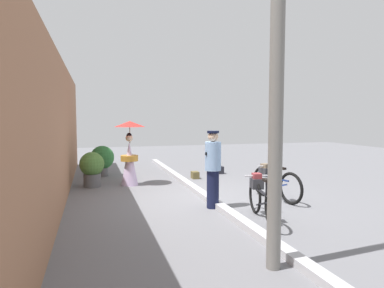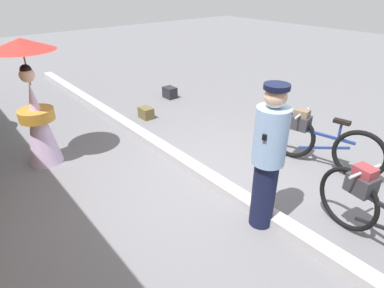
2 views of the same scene
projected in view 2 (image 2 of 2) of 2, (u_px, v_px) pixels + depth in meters
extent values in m
plane|color=slate|center=(219.00, 188.00, 4.34)|extent=(30.00, 30.00, 0.00)
cube|color=#B2B2B7|center=(219.00, 184.00, 4.31)|extent=(14.00, 0.20, 0.12)
torus|color=black|center=(292.00, 136.00, 4.93)|extent=(0.72, 0.21, 0.72)
torus|color=black|center=(359.00, 155.00, 4.40)|extent=(0.72, 0.21, 0.72)
cube|color=navy|center=(326.00, 136.00, 4.60)|extent=(0.80, 0.20, 0.04)
cube|color=navy|center=(323.00, 148.00, 4.69)|extent=(0.70, 0.17, 0.26)
cylinder|color=navy|center=(340.00, 132.00, 4.45)|extent=(0.03, 0.03, 0.30)
cube|color=black|center=(342.00, 122.00, 4.38)|extent=(0.23, 0.13, 0.05)
cylinder|color=silver|center=(302.00, 113.00, 4.70)|extent=(0.13, 0.48, 0.03)
cube|color=#333338|center=(301.00, 122.00, 4.76)|extent=(0.30, 0.27, 0.20)
cube|color=#72604C|center=(302.00, 114.00, 4.70)|extent=(0.23, 0.20, 0.14)
torus|color=black|center=(347.00, 199.00, 3.53)|extent=(0.73, 0.18, 0.73)
cylinder|color=silver|center=(365.00, 171.00, 3.26)|extent=(0.11, 0.48, 0.03)
cube|color=#333338|center=(362.00, 184.00, 3.33)|extent=(0.29, 0.26, 0.20)
cube|color=maroon|center=(365.00, 173.00, 3.27)|extent=(0.23, 0.19, 0.14)
cylinder|color=#141938|center=(263.00, 194.00, 3.54)|extent=(0.26, 0.26, 0.81)
cylinder|color=#8CB2E0|center=(271.00, 136.00, 3.22)|extent=(0.34, 0.34, 0.61)
sphere|color=#D8B293|center=(276.00, 97.00, 3.02)|extent=(0.22, 0.22, 0.22)
cylinder|color=black|center=(277.00, 87.00, 2.98)|extent=(0.25, 0.25, 0.05)
cube|color=black|center=(271.00, 131.00, 3.19)|extent=(0.15, 0.38, 0.06)
cone|color=silver|center=(39.00, 124.00, 4.67)|extent=(0.48, 0.48, 1.25)
cylinder|color=#C1842D|center=(36.00, 115.00, 4.60)|extent=(0.49, 0.49, 0.16)
sphere|color=beige|center=(27.00, 75.00, 4.33)|extent=(0.20, 0.20, 0.20)
sphere|color=black|center=(26.00, 70.00, 4.30)|extent=(0.15, 0.15, 0.15)
cylinder|color=olive|center=(26.00, 65.00, 4.33)|extent=(0.02, 0.02, 0.55)
cone|color=red|center=(21.00, 44.00, 4.20)|extent=(0.86, 0.86, 0.16)
cube|color=#26262D|center=(170.00, 93.00, 7.48)|extent=(0.31, 0.23, 0.25)
cube|color=black|center=(172.00, 89.00, 7.49)|extent=(0.26, 0.08, 0.09)
cube|color=brown|center=(146.00, 113.00, 6.41)|extent=(0.29, 0.21, 0.22)
cube|color=brown|center=(149.00, 110.00, 6.42)|extent=(0.25, 0.07, 0.08)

